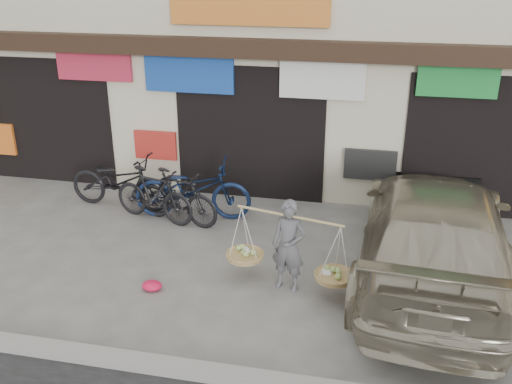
% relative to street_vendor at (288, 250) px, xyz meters
% --- Properties ---
extents(ground, '(70.00, 70.00, 0.00)m').
position_rel_street_vendor_xyz_m(ground, '(-1.33, -0.15, -0.65)').
color(ground, gray).
rests_on(ground, ground).
extents(kerb, '(70.00, 0.25, 0.12)m').
position_rel_street_vendor_xyz_m(kerb, '(-1.33, -2.15, -0.59)').
color(kerb, gray).
rests_on(kerb, ground).
extents(shophouse_block, '(14.00, 6.32, 7.00)m').
position_rel_street_vendor_xyz_m(shophouse_block, '(-1.33, 6.27, 2.80)').
color(shophouse_block, beige).
rests_on(shophouse_block, ground).
extents(street_vendor, '(1.96, 0.89, 1.42)m').
position_rel_street_vendor_xyz_m(street_vendor, '(0.00, 0.00, 0.00)').
color(street_vendor, '#5C5B60').
rests_on(street_vendor, ground).
extents(bike_0, '(2.15, 0.90, 1.10)m').
position_rel_street_vendor_xyz_m(bike_0, '(-3.72, 2.26, -0.10)').
color(bike_0, black).
rests_on(bike_0, ground).
extents(bike_1, '(1.80, 0.94, 1.04)m').
position_rel_street_vendor_xyz_m(bike_1, '(-2.38, 1.83, -0.13)').
color(bike_1, black).
rests_on(bike_1, ground).
extents(bike_2, '(2.29, 1.05, 1.16)m').
position_rel_street_vendor_xyz_m(bike_2, '(-2.16, 2.10, -0.07)').
color(bike_2, '#112040').
rests_on(bike_2, ground).
extents(bike_3, '(1.80, 0.94, 1.04)m').
position_rel_street_vendor_xyz_m(bike_3, '(-2.84, 1.83, -0.13)').
color(bike_3, black).
rests_on(bike_3, ground).
extents(suv, '(2.56, 5.52, 1.56)m').
position_rel_street_vendor_xyz_m(suv, '(2.11, 0.80, 0.13)').
color(suv, '#AAA289').
rests_on(suv, ground).
extents(red_bag, '(0.31, 0.25, 0.14)m').
position_rel_street_vendor_xyz_m(red_bag, '(-1.98, -0.49, -0.58)').
color(red_bag, '#E61544').
rests_on(red_bag, ground).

